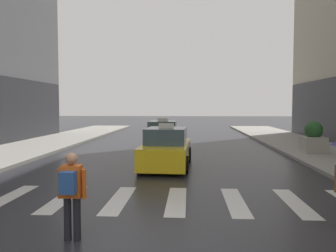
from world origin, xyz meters
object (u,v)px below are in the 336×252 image
at_px(planter_mid_block, 313,138).
at_px(taxi_second, 163,136).
at_px(taxi_lead, 166,149).
at_px(pedestrian_with_backpack, 71,189).

bearing_deg(planter_mid_block, taxi_second, 161.92).
relative_size(taxi_lead, pedestrian_with_backpack, 2.79).
bearing_deg(taxi_second, pedestrian_with_backpack, -92.45).
relative_size(taxi_second, planter_mid_block, 2.84).
height_order(taxi_second, planter_mid_block, taxi_second).
distance_m(pedestrian_with_backpack, planter_mid_block, 14.47).
bearing_deg(taxi_second, planter_mid_block, -18.08).
bearing_deg(planter_mid_block, pedestrian_with_backpack, -126.20).
height_order(taxi_lead, pedestrian_with_backpack, taxi_lead).
xyz_separation_m(taxi_lead, planter_mid_block, (7.30, 3.77, 0.15)).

